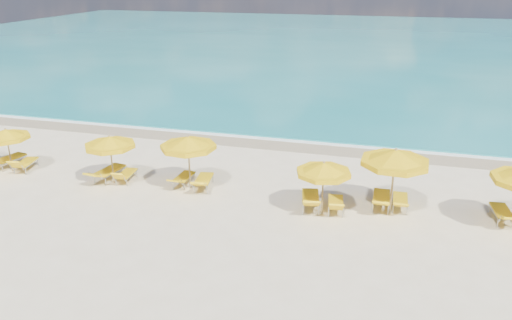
# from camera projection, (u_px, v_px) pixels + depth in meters

# --- Properties ---
(ground_plane) EXTENTS (120.00, 120.00, 0.00)m
(ground_plane) POSITION_uv_depth(u_px,v_px,m) (246.00, 200.00, 20.22)
(ground_plane) COLOR beige
(ocean) EXTENTS (120.00, 80.00, 0.30)m
(ocean) POSITION_uv_depth(u_px,v_px,m) (352.00, 43.00, 63.47)
(ocean) COLOR #157577
(ocean) RESTS_ON ground
(wet_sand_band) EXTENTS (120.00, 2.60, 0.01)m
(wet_sand_band) POSITION_uv_depth(u_px,v_px,m) (285.00, 143.00, 26.89)
(wet_sand_band) COLOR tan
(wet_sand_band) RESTS_ON ground
(foam_line) EXTENTS (120.00, 1.20, 0.03)m
(foam_line) POSITION_uv_depth(u_px,v_px,m) (288.00, 139.00, 27.61)
(foam_line) COLOR white
(foam_line) RESTS_ON ground
(whitecap_near) EXTENTS (14.00, 0.36, 0.05)m
(whitecap_near) POSITION_uv_depth(u_px,v_px,m) (233.00, 96.00, 37.02)
(whitecap_near) COLOR white
(whitecap_near) RESTS_ON ground
(whitecap_far) EXTENTS (18.00, 0.30, 0.05)m
(whitecap_far) POSITION_uv_depth(u_px,v_px,m) (426.00, 87.00, 39.88)
(whitecap_far) COLOR white
(whitecap_far) RESTS_ON ground
(umbrella_1) EXTENTS (2.63, 2.63, 2.09)m
(umbrella_1) POSITION_uv_depth(u_px,v_px,m) (6.00, 135.00, 22.52)
(umbrella_1) COLOR #9C814E
(umbrella_1) RESTS_ON ground
(umbrella_2) EXTENTS (2.62, 2.62, 2.21)m
(umbrella_2) POSITION_uv_depth(u_px,v_px,m) (110.00, 142.00, 21.20)
(umbrella_2) COLOR #9C814E
(umbrella_2) RESTS_ON ground
(umbrella_3) EXTENTS (2.91, 2.91, 2.39)m
(umbrella_3) POSITION_uv_depth(u_px,v_px,m) (188.00, 143.00, 20.63)
(umbrella_3) COLOR #9C814E
(umbrella_3) RESTS_ON ground
(umbrella_4) EXTENTS (2.36, 2.36, 2.12)m
(umbrella_4) POSITION_uv_depth(u_px,v_px,m) (324.00, 169.00, 18.54)
(umbrella_4) COLOR #9C814E
(umbrella_4) RESTS_ON ground
(umbrella_5) EXTENTS (3.31, 3.31, 2.63)m
(umbrella_5) POSITION_uv_depth(u_px,v_px,m) (395.00, 158.00, 18.43)
(umbrella_5) COLOR #9C814E
(umbrella_5) RESTS_ON ground
(lounger_1_left) EXTENTS (1.01, 2.02, 0.90)m
(lounger_1_left) POSITION_uv_depth(u_px,v_px,m) (9.00, 162.00, 23.61)
(lounger_1_left) COLOR #A5A8AD
(lounger_1_left) RESTS_ON ground
(lounger_1_right) EXTENTS (0.92, 1.82, 0.85)m
(lounger_1_right) POSITION_uv_depth(u_px,v_px,m) (26.00, 166.00, 23.17)
(lounger_1_right) COLOR #A5A8AD
(lounger_1_right) RESTS_ON ground
(lounger_2_left) EXTENTS (0.96, 2.17, 0.76)m
(lounger_2_left) POSITION_uv_depth(u_px,v_px,m) (109.00, 174.00, 22.16)
(lounger_2_left) COLOR #A5A8AD
(lounger_2_left) RESTS_ON ground
(lounger_2_right) EXTENTS (0.71, 1.67, 0.79)m
(lounger_2_right) POSITION_uv_depth(u_px,v_px,m) (126.00, 177.00, 21.95)
(lounger_2_right) COLOR #A5A8AD
(lounger_2_right) RESTS_ON ground
(lounger_3_left) EXTENTS (0.63, 1.76, 0.64)m
(lounger_3_left) POSITION_uv_depth(u_px,v_px,m) (184.00, 180.00, 21.63)
(lounger_3_left) COLOR #A5A8AD
(lounger_3_left) RESTS_ON ground
(lounger_3_right) EXTENTS (0.88, 1.95, 0.76)m
(lounger_3_right) POSITION_uv_depth(u_px,v_px,m) (204.00, 183.00, 21.28)
(lounger_3_right) COLOR #A5A8AD
(lounger_3_right) RESTS_ON ground
(lounger_4_left) EXTENTS (1.04, 2.12, 0.87)m
(lounger_4_left) POSITION_uv_depth(u_px,v_px,m) (310.00, 202.00, 19.51)
(lounger_4_left) COLOR #A5A8AD
(lounger_4_left) RESTS_ON ground
(lounger_4_right) EXTENTS (0.78, 1.77, 0.80)m
(lounger_4_right) POSITION_uv_depth(u_px,v_px,m) (336.00, 206.00, 19.23)
(lounger_4_right) COLOR #A5A8AD
(lounger_4_right) RESTS_ON ground
(lounger_5_left) EXTENTS (0.68, 2.01, 0.80)m
(lounger_5_left) POSITION_uv_depth(u_px,v_px,m) (381.00, 202.00, 19.56)
(lounger_5_left) COLOR #A5A8AD
(lounger_5_left) RESTS_ON ground
(lounger_5_right) EXTENTS (0.60, 1.76, 0.70)m
(lounger_5_right) POSITION_uv_depth(u_px,v_px,m) (400.00, 203.00, 19.48)
(lounger_5_right) COLOR #A5A8AD
(lounger_5_right) RESTS_ON ground
(lounger_6_left) EXTENTS (0.77, 1.91, 0.71)m
(lounger_6_left) POSITION_uv_depth(u_px,v_px,m) (502.00, 215.00, 18.50)
(lounger_6_left) COLOR #A5A8AD
(lounger_6_left) RESTS_ON ground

